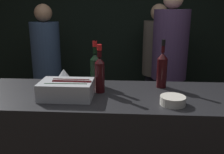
{
  "coord_description": "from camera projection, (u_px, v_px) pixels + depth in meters",
  "views": [
    {
      "loc": [
        0.12,
        -1.38,
        1.62
      ],
      "look_at": [
        0.0,
        0.38,
        1.12
      ],
      "focal_mm": 40.0,
      "sensor_mm": 36.0,
      "label": 1
    }
  ],
  "objects": [
    {
      "name": "person_blond_tee",
      "position": [
        157.0,
        62.0,
        3.29
      ],
      "size": [
        0.37,
        0.37,
        1.65
      ],
      "rotation": [
        0.0,
        0.0,
        0.6
      ],
      "color": "black",
      "rests_on": "ground_plane"
    },
    {
      "name": "wine_glass",
      "position": [
        64.0,
        74.0,
        1.97
      ],
      "size": [
        0.09,
        0.09,
        0.15
      ],
      "color": "silver",
      "rests_on": "bar_counter"
    },
    {
      "name": "red_wine_bottle_burgundy",
      "position": [
        95.0,
        68.0,
        1.99
      ],
      "size": [
        0.08,
        0.08,
        0.36
      ],
      "color": "black",
      "rests_on": "bar_counter"
    },
    {
      "name": "bowl_white",
      "position": [
        173.0,
        100.0,
        1.63
      ],
      "size": [
        0.17,
        0.17,
        0.06
      ],
      "color": "silver",
      "rests_on": "bar_counter"
    },
    {
      "name": "bar_counter",
      "position": [
        112.0,
        153.0,
        1.98
      ],
      "size": [
        2.04,
        0.69,
        1.0
      ],
      "color": "black",
      "rests_on": "ground_plane"
    },
    {
      "name": "ice_bin_with_bottles",
      "position": [
        67.0,
        89.0,
        1.74
      ],
      "size": [
        0.37,
        0.24,
        0.13
      ],
      "color": "#B7BABF",
      "rests_on": "bar_counter"
    },
    {
      "name": "person_grey_polo",
      "position": [
        169.0,
        63.0,
        2.79
      ],
      "size": [
        0.39,
        0.39,
        1.8
      ],
      "rotation": [
        0.0,
        0.0,
        2.03
      ],
      "color": "black",
      "rests_on": "ground_plane"
    },
    {
      "name": "red_wine_bottle_black_foil",
      "position": [
        162.0,
        69.0,
        1.95
      ],
      "size": [
        0.08,
        0.08,
        0.38
      ],
      "color": "black",
      "rests_on": "bar_counter"
    },
    {
      "name": "person_in_hoodie",
      "position": [
        47.0,
        64.0,
        3.12
      ],
      "size": [
        0.35,
        0.35,
        1.65
      ],
      "rotation": [
        0.0,
        0.0,
        2.38
      ],
      "color": "black",
      "rests_on": "ground_plane"
    },
    {
      "name": "wall_back_chalkboard",
      "position": [
        121.0,
        22.0,
        3.61
      ],
      "size": [
        6.4,
        0.06,
        2.8
      ],
      "color": "black",
      "rests_on": "ground_plane"
    },
    {
      "name": "red_wine_bottle_tall",
      "position": [
        100.0,
        73.0,
        1.84
      ],
      "size": [
        0.07,
        0.07,
        0.36
      ],
      "color": "black",
      "rests_on": "bar_counter"
    }
  ]
}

